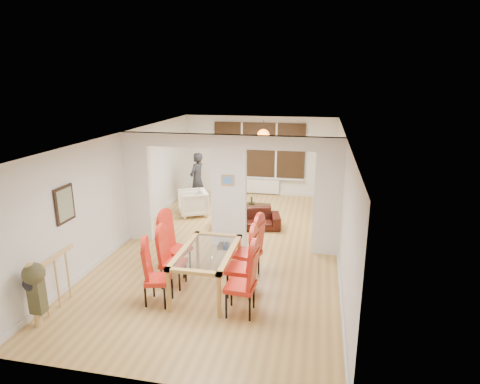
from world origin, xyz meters
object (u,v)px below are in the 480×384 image
(dining_table, at_px, (207,270))
(sofa, at_px, (246,218))
(dining_chair_lb, at_px, (173,259))
(dining_chair_la, at_px, (158,275))
(coffee_table, at_px, (254,208))
(dining_chair_ra, at_px, (240,281))
(television, at_px, (318,204))
(bottle, at_px, (252,201))
(dining_chair_rb, at_px, (241,264))
(bowl, at_px, (252,203))
(dining_chair_lc, at_px, (177,246))
(armchair, at_px, (193,203))
(dining_chair_rc, at_px, (247,250))
(person, at_px, (197,179))

(dining_table, distance_m, sofa, 3.31)
(dining_table, height_order, dining_chair_lb, dining_chair_lb)
(dining_table, relative_size, dining_chair_la, 1.60)
(dining_chair_lb, distance_m, coffee_table, 4.69)
(dining_chair_ra, bearing_deg, dining_chair_lb, 158.49)
(sofa, distance_m, television, 2.35)
(dining_table, relative_size, bottle, 6.72)
(dining_chair_lb, bearing_deg, dining_chair_ra, -21.87)
(dining_chair_rb, bearing_deg, bowl, 100.96)
(dining_chair_lc, bearing_deg, television, 71.90)
(armchair, bearing_deg, dining_chair_rb, 2.19)
(coffee_table, relative_size, bowl, 4.60)
(dining_chair_lb, bearing_deg, dining_chair_rb, 1.09)
(bottle, bearing_deg, dining_chair_rc, -81.33)
(dining_chair_lb, xyz_separation_m, dining_chair_rb, (1.29, -0.05, 0.06))
(dining_chair_rc, bearing_deg, bottle, 111.59)
(dining_chair_rb, bearing_deg, person, 118.83)
(dining_chair_lb, xyz_separation_m, bottle, (0.68, 4.61, -0.20))
(dining_chair_rc, bearing_deg, dining_chair_rb, -77.43)
(bowl, bearing_deg, dining_table, -90.10)
(person, height_order, bowl, person)
(dining_chair_ra, relative_size, coffee_table, 1.30)
(dining_chair_la, xyz_separation_m, bottle, (0.72, 5.24, -0.20))
(person, xyz_separation_m, coffee_table, (1.84, -0.33, -0.71))
(television, xyz_separation_m, coffee_table, (-1.83, -0.14, -0.19))
(dining_chair_la, height_order, armchair, dining_chair_la)
(dining_chair_lb, bearing_deg, dining_chair_la, -90.13)
(dining_chair_lb, height_order, bowl, dining_chair_lb)
(armchair, height_order, bowl, armchair)
(dining_chair_la, xyz_separation_m, sofa, (0.81, 3.90, -0.28))
(dining_chair_la, xyz_separation_m, dining_chair_ra, (1.45, -0.03, 0.05))
(bowl, bearing_deg, dining_chair_lc, -100.62)
(person, xyz_separation_m, bowl, (1.74, -0.27, -0.58))
(dining_chair_lc, xyz_separation_m, coffee_table, (0.87, 4.11, -0.48))
(dining_chair_rc, relative_size, person, 0.73)
(person, xyz_separation_m, television, (3.66, -0.19, -0.51))
(dining_chair_rb, height_order, dining_chair_rc, dining_chair_rb)
(sofa, xyz_separation_m, armchair, (-1.68, 0.71, 0.10))
(dining_chair_lb, bearing_deg, bottle, 84.87)
(sofa, bearing_deg, television, 27.01)
(dining_chair_lb, relative_size, sofa, 0.61)
(dining_table, xyz_separation_m, dining_chair_la, (-0.70, -0.59, 0.13))
(dining_chair_la, distance_m, armchair, 4.69)
(dining_chair_la, bearing_deg, bottle, 67.54)
(dining_chair_rb, bearing_deg, bottle, 100.95)
(sofa, xyz_separation_m, coffee_table, (-0.00, 1.34, -0.15))
(dining_chair_lb, xyz_separation_m, dining_chair_rc, (1.30, 0.58, 0.06))
(dining_chair_rb, relative_size, sofa, 0.68)
(dining_chair_rb, relative_size, armchair, 1.50)
(dining_chair_lb, bearing_deg, dining_table, -0.04)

